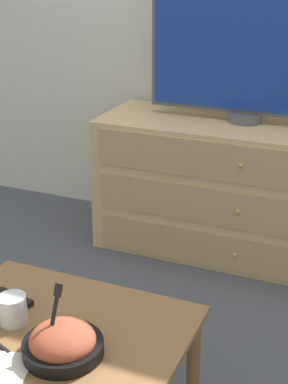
{
  "coord_description": "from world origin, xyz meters",
  "views": [
    {
      "loc": [
        0.68,
        -2.98,
        1.47
      ],
      "look_at": [
        0.0,
        -1.38,
        0.74
      ],
      "focal_mm": 55.0,
      "sensor_mm": 36.0,
      "label": 1
    }
  ],
  "objects": [
    {
      "name": "napkin",
      "position": [
        -0.16,
        -1.96,
        0.42
      ],
      "size": [
        0.17,
        0.17,
        0.0
      ],
      "color": "silver",
      "rests_on": "coffee_table"
    },
    {
      "name": "drink_cup",
      "position": [
        -0.26,
        -1.77,
        0.46
      ],
      "size": [
        0.09,
        0.09,
        0.09
      ],
      "color": "white",
      "rests_on": "coffee_table"
    },
    {
      "name": "dresser",
      "position": [
        0.12,
        -0.28,
        0.34
      ],
      "size": [
        1.54,
        0.52,
        0.68
      ],
      "color": "tan",
      "rests_on": "ground_plane"
    },
    {
      "name": "coffee_table",
      "position": [
        -0.12,
        -1.78,
        0.36
      ],
      "size": [
        0.76,
        0.65,
        0.42
      ],
      "color": "olive",
      "rests_on": "ground_plane"
    },
    {
      "name": "remote_control",
      "position": [
        -0.33,
        -1.66,
        0.43
      ],
      "size": [
        0.15,
        0.06,
        0.02
      ],
      "color": "black",
      "rests_on": "coffee_table"
    },
    {
      "name": "takeout_bowl",
      "position": [
        -0.05,
        -1.84,
        0.46
      ],
      "size": [
        0.23,
        0.23,
        0.2
      ],
      "color": "black",
      "rests_on": "coffee_table"
    },
    {
      "name": "ground_plane",
      "position": [
        0.0,
        0.0,
        0.0
      ],
      "size": [
        12.0,
        12.0,
        0.0
      ],
      "primitive_type": "plane",
      "color": "#474C56"
    },
    {
      "name": "tv",
      "position": [
        0.05,
        -0.23,
        1.02
      ],
      "size": [
        0.97,
        0.17,
        0.66
      ],
      "color": "#515156",
      "rests_on": "dresser"
    }
  ]
}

